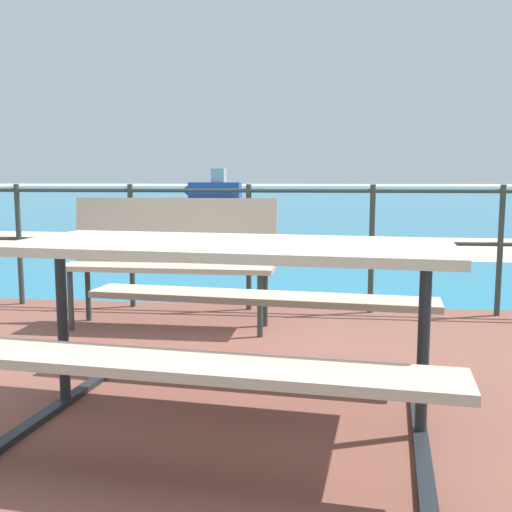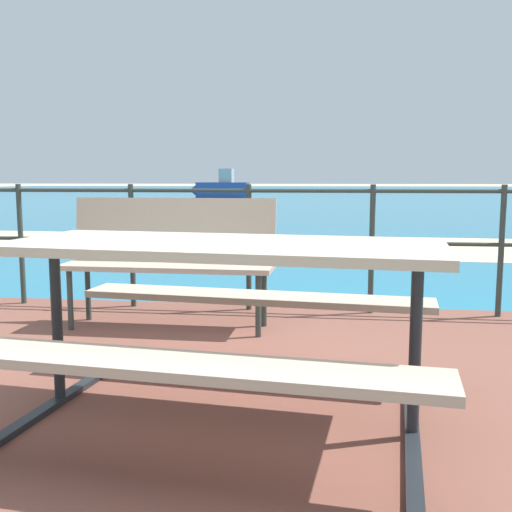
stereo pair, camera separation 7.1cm
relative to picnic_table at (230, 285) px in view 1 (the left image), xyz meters
The scene contains 8 objects.
ground_plane 0.72m from the picnic_table, 141.13° to the right, with size 240.00×240.00×0.00m, color beige.
patio_paving 0.69m from the picnic_table, 141.13° to the right, with size 6.40×5.20×0.06m, color brown.
sea_water 39.85m from the picnic_table, 90.29° to the left, with size 90.00×90.00×0.01m, color teal.
beach_strip 7.53m from the picnic_table, 91.52° to the left, with size 54.00×3.35×0.01m, color beige.
picnic_table is the anchor object (origin of this frame).
park_bench 1.79m from the picnic_table, 112.63° to the left, with size 1.52×0.45×0.93m.
railing_fence 2.25m from the picnic_table, 95.07° to the left, with size 5.94×0.04×1.02m.
boat_near 31.54m from the picnic_table, 100.66° to the left, with size 3.41×1.19×1.67m.
Camera 1 is at (0.59, -2.35, 1.13)m, focal length 41.68 mm.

